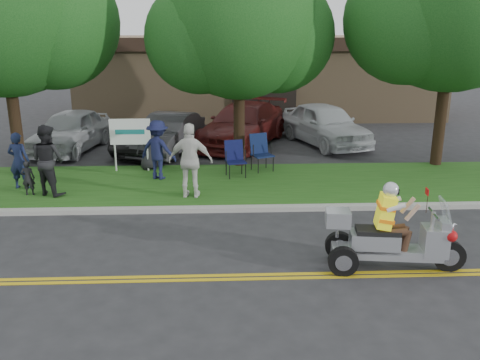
{
  "coord_description": "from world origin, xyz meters",
  "views": [
    {
      "loc": [
        -0.17,
        -8.95,
        4.42
      ],
      "look_at": [
        0.3,
        2.0,
        1.13
      ],
      "focal_mm": 38.0,
      "sensor_mm": 36.0,
      "label": 1
    }
  ],
  "objects_px": {
    "lawn_chair_a": "(235,156)",
    "trike_scooter": "(388,239)",
    "lawn_chair_b": "(260,150)",
    "parked_car_mid": "(155,136)",
    "spectator_adult_mid": "(48,160)",
    "parked_car_left": "(169,134)",
    "spectator_adult_left": "(19,161)",
    "spectator_adult_right": "(191,161)",
    "parked_car_far_right": "(325,124)",
    "parked_car_right": "(243,125)",
    "parked_car_far_left": "(70,131)"
  },
  "relations": [
    {
      "from": "parked_car_far_right",
      "to": "parked_car_mid",
      "type": "bearing_deg",
      "value": 170.26
    },
    {
      "from": "parked_car_mid",
      "to": "parked_car_far_right",
      "type": "relative_size",
      "value": 0.93
    },
    {
      "from": "parked_car_mid",
      "to": "spectator_adult_mid",
      "type": "bearing_deg",
      "value": -94.43
    },
    {
      "from": "parked_car_far_right",
      "to": "lawn_chair_a",
      "type": "bearing_deg",
      "value": -146.89
    },
    {
      "from": "spectator_adult_left",
      "to": "parked_car_left",
      "type": "height_order",
      "value": "spectator_adult_left"
    },
    {
      "from": "lawn_chair_a",
      "to": "spectator_adult_mid",
      "type": "bearing_deg",
      "value": -174.52
    },
    {
      "from": "trike_scooter",
      "to": "parked_car_right",
      "type": "height_order",
      "value": "trike_scooter"
    },
    {
      "from": "spectator_adult_right",
      "to": "spectator_adult_left",
      "type": "bearing_deg",
      "value": -3.85
    },
    {
      "from": "lawn_chair_b",
      "to": "lawn_chair_a",
      "type": "bearing_deg",
      "value": -164.33
    },
    {
      "from": "trike_scooter",
      "to": "lawn_chair_a",
      "type": "distance_m",
      "value": 6.71
    },
    {
      "from": "parked_car_left",
      "to": "parked_car_right",
      "type": "xyz_separation_m",
      "value": [
        2.8,
        1.17,
        0.1
      ]
    },
    {
      "from": "parked_car_mid",
      "to": "parked_car_right",
      "type": "distance_m",
      "value": 3.48
    },
    {
      "from": "trike_scooter",
      "to": "lawn_chair_b",
      "type": "xyz_separation_m",
      "value": [
        -1.86,
        6.8,
        0.14
      ]
    },
    {
      "from": "spectator_adult_mid",
      "to": "parked_car_far_right",
      "type": "height_order",
      "value": "spectator_adult_mid"
    },
    {
      "from": "lawn_chair_b",
      "to": "parked_car_far_left",
      "type": "distance_m",
      "value": 7.57
    },
    {
      "from": "lawn_chair_b",
      "to": "parked_car_mid",
      "type": "height_order",
      "value": "lawn_chair_b"
    },
    {
      "from": "trike_scooter",
      "to": "spectator_adult_mid",
      "type": "xyz_separation_m",
      "value": [
        -7.72,
        4.56,
        0.45
      ]
    },
    {
      "from": "spectator_adult_right",
      "to": "parked_car_far_right",
      "type": "xyz_separation_m",
      "value": [
        4.91,
        6.6,
        -0.28
      ]
    },
    {
      "from": "spectator_adult_left",
      "to": "parked_car_mid",
      "type": "height_order",
      "value": "spectator_adult_left"
    },
    {
      "from": "parked_car_far_right",
      "to": "parked_car_far_left",
      "type": "bearing_deg",
      "value": 165.67
    },
    {
      "from": "parked_car_right",
      "to": "parked_car_mid",
      "type": "bearing_deg",
      "value": -138.18
    },
    {
      "from": "spectator_adult_left",
      "to": "parked_car_far_left",
      "type": "distance_m",
      "value": 4.96
    },
    {
      "from": "spectator_adult_mid",
      "to": "parked_car_right",
      "type": "relative_size",
      "value": 0.34
    },
    {
      "from": "parked_car_left",
      "to": "parked_car_far_right",
      "type": "distance_m",
      "value": 6.1
    },
    {
      "from": "spectator_adult_right",
      "to": "parked_car_mid",
      "type": "distance_m",
      "value": 5.85
    },
    {
      "from": "spectator_adult_mid",
      "to": "spectator_adult_left",
      "type": "bearing_deg",
      "value": -2.09
    },
    {
      "from": "spectator_adult_left",
      "to": "parked_car_far_right",
      "type": "height_order",
      "value": "spectator_adult_left"
    },
    {
      "from": "lawn_chair_b",
      "to": "spectator_adult_left",
      "type": "distance_m",
      "value": 7.05
    },
    {
      "from": "spectator_adult_left",
      "to": "parked_car_far_right",
      "type": "xyz_separation_m",
      "value": [
        9.7,
        5.64,
        -0.09
      ]
    },
    {
      "from": "spectator_adult_mid",
      "to": "parked_car_left",
      "type": "bearing_deg",
      "value": -89.69
    },
    {
      "from": "lawn_chair_b",
      "to": "parked_car_left",
      "type": "bearing_deg",
      "value": 114.95
    },
    {
      "from": "parked_car_left",
      "to": "parked_car_mid",
      "type": "bearing_deg",
      "value": -174.86
    },
    {
      "from": "trike_scooter",
      "to": "spectator_adult_left",
      "type": "height_order",
      "value": "trike_scooter"
    },
    {
      "from": "lawn_chair_a",
      "to": "lawn_chair_b",
      "type": "bearing_deg",
      "value": 26.0
    },
    {
      "from": "spectator_adult_right",
      "to": "spectator_adult_mid",
      "type": "bearing_deg",
      "value": 1.73
    },
    {
      "from": "spectator_adult_left",
      "to": "parked_car_right",
      "type": "xyz_separation_m",
      "value": [
        6.5,
        5.73,
        -0.1
      ]
    },
    {
      "from": "lawn_chair_a",
      "to": "parked_car_right",
      "type": "distance_m",
      "value": 4.75
    },
    {
      "from": "lawn_chair_a",
      "to": "spectator_adult_mid",
      "type": "distance_m",
      "value": 5.28
    },
    {
      "from": "lawn_chair_b",
      "to": "spectator_adult_mid",
      "type": "xyz_separation_m",
      "value": [
        -5.86,
        -2.24,
        0.31
      ]
    },
    {
      "from": "lawn_chair_a",
      "to": "parked_car_right",
      "type": "bearing_deg",
      "value": 72.07
    },
    {
      "from": "lawn_chair_b",
      "to": "parked_car_right",
      "type": "bearing_deg",
      "value": 72.46
    },
    {
      "from": "spectator_adult_left",
      "to": "parked_car_far_left",
      "type": "xyz_separation_m",
      "value": [
        0.03,
        4.96,
        -0.13
      ]
    },
    {
      "from": "parked_car_left",
      "to": "parked_car_right",
      "type": "relative_size",
      "value": 0.77
    },
    {
      "from": "parked_car_mid",
      "to": "parked_car_far_right",
      "type": "distance_m",
      "value": 6.58
    },
    {
      "from": "spectator_adult_right",
      "to": "parked_car_left",
      "type": "bearing_deg",
      "value": -71.32
    },
    {
      "from": "spectator_adult_mid",
      "to": "parked_car_far_right",
      "type": "distance_m",
      "value": 10.7
    },
    {
      "from": "trike_scooter",
      "to": "parked_car_right",
      "type": "xyz_separation_m",
      "value": [
        -2.21,
        10.87,
        0.2
      ]
    },
    {
      "from": "lawn_chair_a",
      "to": "trike_scooter",
      "type": "bearing_deg",
      "value": -78.42
    },
    {
      "from": "spectator_adult_left",
      "to": "parked_car_mid",
      "type": "distance_m",
      "value": 5.66
    },
    {
      "from": "lawn_chair_a",
      "to": "parked_car_far_right",
      "type": "height_order",
      "value": "parked_car_far_right"
    }
  ]
}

